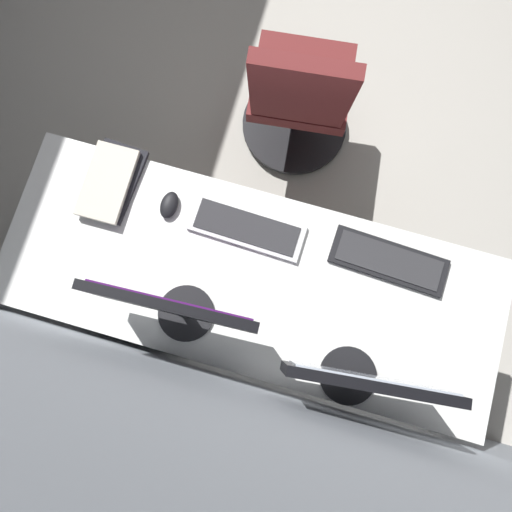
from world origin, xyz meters
name	(u,v)px	position (x,y,z in m)	size (l,w,h in m)	color
floor_plane	(336,18)	(0.00, 0.00, 0.00)	(4.84, 4.84, 0.00)	#B2ADA3
wall_back	(209,419)	(0.00, 2.07, 1.30)	(4.57, 0.10, 2.60)	#8C939E
desk	(252,282)	(0.02, 1.67, 0.66)	(1.82, 0.66, 0.73)	white
drawer_pedestal	(170,273)	(0.39, 1.69, 0.35)	(0.40, 0.51, 0.69)	white
monitor_primary	(176,308)	(0.21, 1.85, 0.96)	(0.53, 0.20, 0.40)	black
monitor_secondary	(363,381)	(-0.40, 1.90, 0.97)	(0.48, 0.20, 0.42)	black
keyboard_main	(247,228)	(0.09, 1.49, 0.74)	(0.42, 0.15, 0.02)	silver
keyboard_spare	(389,261)	(-0.44, 1.47, 0.74)	(0.43, 0.16, 0.02)	black
mouse_main	(169,205)	(0.38, 1.49, 0.75)	(0.06, 0.10, 0.03)	black
book_stack_near	(110,182)	(0.62, 1.47, 0.75)	(0.19, 0.31, 0.04)	black
office_chair	(299,98)	(0.05, 0.79, 0.46)	(0.56, 0.57, 0.97)	maroon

